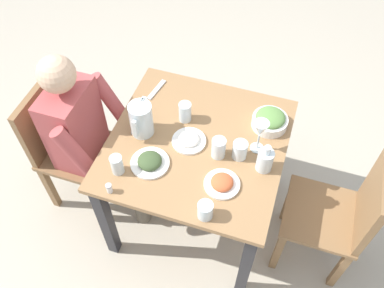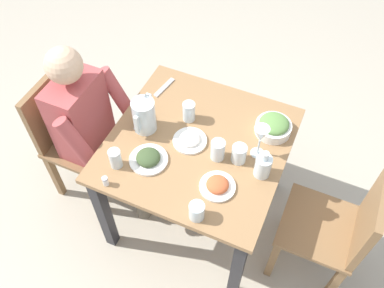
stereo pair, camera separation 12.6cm
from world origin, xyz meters
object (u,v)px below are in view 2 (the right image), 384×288
Objects in this scene: chair_near at (71,133)px; water_glass_near_left at (239,154)px; wine_glass at (261,136)px; water_glass_by_pitcher at (197,211)px; plate_rice_curry at (217,185)px; oil_carafe at (263,167)px; dining_table at (198,157)px; water_glass_near_right at (189,112)px; diner_near at (96,128)px; plate_yoghurt at (190,140)px; chair_far at (339,228)px; water_pitcher at (144,116)px; water_glass_far_right at (218,150)px; water_glass_center at (115,158)px; salt_shaker at (105,181)px; plate_dolmas at (148,158)px; salad_bowl at (274,126)px.

chair_near reaches higher than water_glass_near_left.
water_glass_by_pitcher is at bearing -17.21° from wine_glass.
oil_carafe is (-0.16, 0.17, 0.04)m from plate_rice_curry.
water_glass_near_right is (-0.13, -0.11, 0.18)m from dining_table.
diner_near is 0.81m from plate_rice_curry.
water_glass_near_right reaches higher than water_glass_near_left.
water_glass_near_left is (-0.04, 1.03, 0.30)m from chair_near.
plate_yoghurt is 0.37m from wine_glass.
chair_near is 1.60m from chair_far.
plate_yoghurt is at bearing -95.51° from oil_carafe.
water_pitcher reaches higher than water_glass_far_right.
plate_rice_curry is 0.51m from water_glass_center.
water_glass_near_left is 0.66m from salt_shaker.
chair_far is at bearing 99.98° from plate_dolmas.
dining_table is at bearing 133.14° from water_glass_center.
water_glass_near_right is (-0.34, -0.30, 0.04)m from plate_rice_curry.
oil_carafe is (0.03, 0.65, -0.04)m from water_pitcher.
plate_dolmas is at bearing 123.57° from water_glass_center.
water_glass_far_right is (-0.16, 0.30, 0.04)m from plate_dolmas.
water_glass_by_pitcher is (0.62, -0.17, 0.00)m from salad_bowl.
dining_table is 16.65× the size of salt_shaker.
water_glass_center is at bearing -56.43° from plate_dolmas.
chair_far is 4.96× the size of plate_rice_curry.
diner_near is at bearing -68.49° from water_glass_near_right.
wine_glass is (-0.06, 0.30, 0.27)m from dining_table.
water_glass_center is at bearing -60.42° from water_glass_far_right.
water_glass_near_right reaches higher than water_glass_by_pitcher.
salt_shaker is at bearing -71.05° from chair_far.
wine_glass is (-0.27, 0.11, 0.12)m from plate_rice_curry.
water_glass_near_left is 0.51× the size of wine_glass.
chair_near is 4.87× the size of plate_yoghurt.
chair_far is at bearing 106.34° from plate_rice_curry.
chair_far is 5.23× the size of oil_carafe.
salad_bowl is (-0.29, 1.13, 0.29)m from chair_near.
plate_rice_curry is 1.54× the size of water_glass_near_right.
salad_bowl is at bearing 143.23° from water_glass_far_right.
water_glass_near_right is at bearing 105.54° from chair_near.
plate_yoghurt is (-0.05, 0.56, 0.12)m from diner_near.
water_pitcher reaches higher than chair_far.
diner_near reaches higher than salad_bowl.
water_glass_by_pitcher is at bearing 61.53° from plate_dolmas.
salt_shaker is at bearing -53.42° from water_glass_near_left.
water_glass_far_right is at bearing 53.34° from water_glass_near_right.
chair_near is 4.39× the size of wine_glass.
oil_carafe reaches higher than water_glass_center.
water_glass_near_right is 0.58× the size of wine_glass.
plate_dolmas is 3.59× the size of salt_shaker.
oil_carafe is (0.03, 0.13, 0.01)m from water_glass_near_left.
oil_carafe reaches higher than plate_yoghurt.
water_pitcher reaches higher than water_glass_center.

